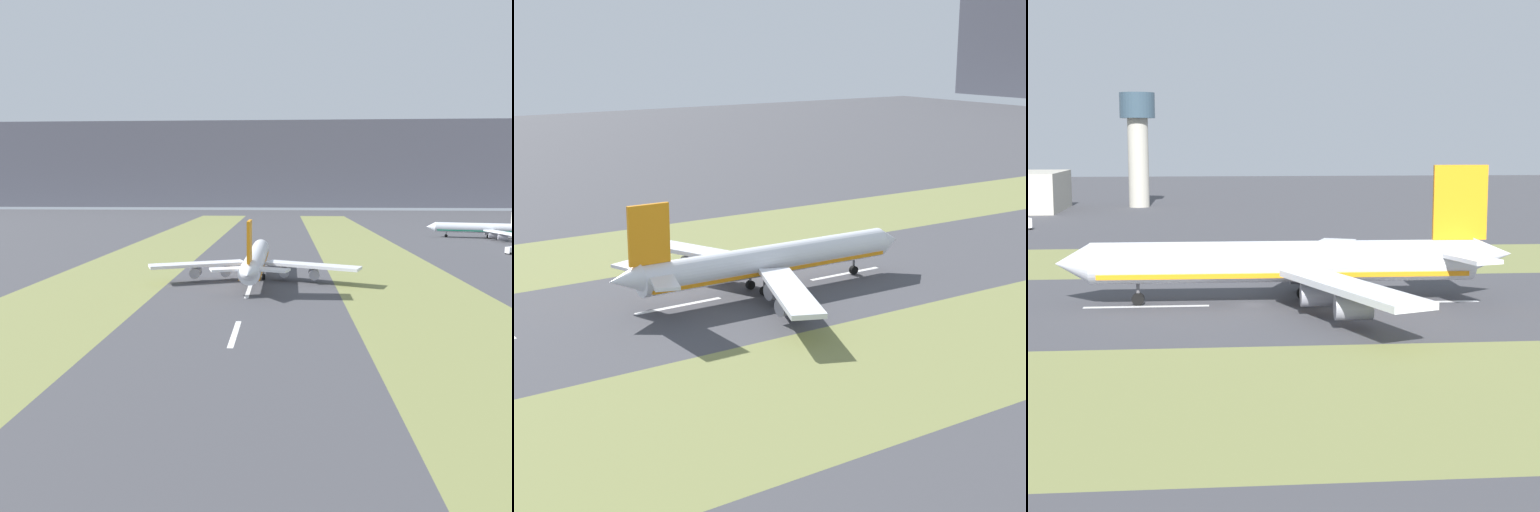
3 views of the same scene
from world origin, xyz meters
The scene contains 7 objects.
ground_plane centered at (0.00, 0.00, 0.00)m, with size 800.00×800.00×0.00m, color #424247.
grass_median_west centered at (-45.00, 0.00, 0.00)m, with size 40.00×600.00×0.01m, color olive.
grass_median_east centered at (45.00, 0.00, 0.00)m, with size 40.00×600.00×0.01m, color olive.
centreline_dash_mid centered at (0.00, -24.63, 0.01)m, with size 1.20×18.00×0.01m, color silver.
centreline_dash_far centered at (0.00, 15.37, 0.01)m, with size 1.20×18.00×0.01m, color silver.
airplane_main_jet centered at (0.98, -6.54, 6.02)m, with size 64.13×67.06×20.20m.
control_tower centered at (175.91, 30.45, 24.02)m, with size 12.00×12.00×38.95m.
Camera 3 is at (-122.19, 6.02, 24.43)m, focal length 60.00 mm.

